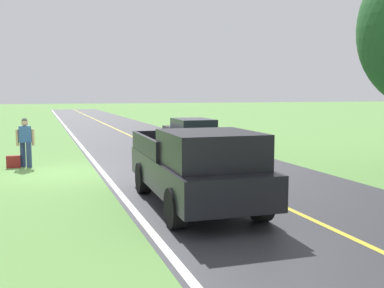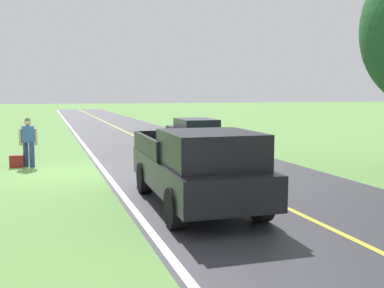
% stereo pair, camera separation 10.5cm
% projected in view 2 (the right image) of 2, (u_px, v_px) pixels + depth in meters
% --- Properties ---
extents(ground_plane, '(200.00, 200.00, 0.00)m').
position_uv_depth(ground_plane, '(63.00, 173.00, 14.89)').
color(ground_plane, '#609347').
extents(road_surface, '(7.07, 120.00, 0.00)m').
position_uv_depth(road_surface, '(197.00, 166.00, 16.33)').
color(road_surface, '#333338').
rests_on(road_surface, ground).
extents(lane_edge_line, '(0.16, 117.60, 0.00)m').
position_uv_depth(lane_edge_line, '(104.00, 170.00, 15.30)').
color(lane_edge_line, silver).
rests_on(lane_edge_line, ground).
extents(lane_centre_line, '(0.14, 117.60, 0.00)m').
position_uv_depth(lane_centre_line, '(197.00, 165.00, 16.33)').
color(lane_centre_line, gold).
rests_on(lane_centre_line, ground).
extents(hitchhiker_walking, '(0.62, 0.52, 1.75)m').
position_uv_depth(hitchhiker_walking, '(28.00, 139.00, 16.02)').
color(hitchhiker_walking, navy).
rests_on(hitchhiker_walking, ground).
extents(suitcase_carried, '(0.47, 0.22, 0.43)m').
position_uv_depth(suitcase_carried, '(16.00, 161.00, 15.91)').
color(suitcase_carried, maroon).
rests_on(suitcase_carried, ground).
extents(pickup_truck_passing, '(2.22, 5.46, 1.82)m').
position_uv_depth(pickup_truck_passing, '(198.00, 166.00, 10.25)').
color(pickup_truck_passing, black).
rests_on(pickup_truck_passing, ground).
extents(sedan_near_oncoming, '(2.03, 4.45, 1.41)m').
position_uv_depth(sedan_near_oncoming, '(195.00, 132.00, 21.43)').
color(sedan_near_oncoming, black).
rests_on(sedan_near_oncoming, ground).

